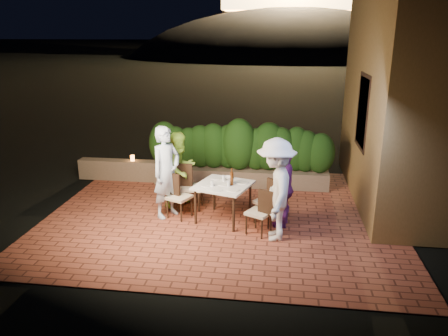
% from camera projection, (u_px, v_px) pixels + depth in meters
% --- Properties ---
extents(ground, '(400.00, 400.00, 0.00)m').
position_uv_depth(ground, '(219.00, 224.00, 8.55)').
color(ground, black).
rests_on(ground, ground).
extents(terrace_floor, '(7.00, 6.00, 0.15)m').
position_uv_depth(terrace_floor, '(222.00, 216.00, 9.04)').
color(terrace_floor, brown).
rests_on(terrace_floor, ground).
extents(building_wall, '(1.60, 5.00, 5.00)m').
position_uv_depth(building_wall, '(400.00, 85.00, 9.23)').
color(building_wall, olive).
rests_on(building_wall, ground).
extents(window_pane, '(0.08, 1.00, 1.40)m').
position_uv_depth(window_pane, '(364.00, 112.00, 9.01)').
color(window_pane, black).
rests_on(window_pane, building_wall).
extents(window_frame, '(0.06, 1.15, 1.55)m').
position_uv_depth(window_frame, '(364.00, 112.00, 9.01)').
color(window_frame, black).
rests_on(window_frame, building_wall).
extents(planter, '(4.20, 0.55, 0.40)m').
position_uv_depth(planter, '(241.00, 177.00, 10.63)').
color(planter, brown).
rests_on(planter, ground).
extents(hedge, '(4.00, 0.70, 1.10)m').
position_uv_depth(hedge, '(241.00, 147.00, 10.41)').
color(hedge, '#16370F').
rests_on(hedge, planter).
extents(parapet, '(2.20, 0.30, 0.50)m').
position_uv_depth(parapet, '(122.00, 170.00, 11.00)').
color(parapet, brown).
rests_on(parapet, ground).
extents(hill, '(52.00, 40.00, 22.00)m').
position_uv_depth(hill, '(289.00, 84.00, 66.23)').
color(hill, black).
rests_on(hill, ground).
extents(dining_table, '(1.23, 1.23, 0.75)m').
position_uv_depth(dining_table, '(223.00, 202.00, 8.59)').
color(dining_table, white).
rests_on(dining_table, ground).
extents(plate_nw, '(0.20, 0.20, 0.01)m').
position_uv_depth(plate_nw, '(206.00, 185.00, 8.40)').
color(plate_nw, white).
rests_on(plate_nw, dining_table).
extents(plate_sw, '(0.21, 0.21, 0.01)m').
position_uv_depth(plate_sw, '(216.00, 178.00, 8.81)').
color(plate_sw, white).
rests_on(plate_sw, dining_table).
extents(plate_ne, '(0.24, 0.24, 0.01)m').
position_uv_depth(plate_ne, '(233.00, 190.00, 8.15)').
color(plate_ne, white).
rests_on(plate_ne, dining_table).
extents(plate_se, '(0.24, 0.24, 0.01)m').
position_uv_depth(plate_se, '(242.00, 182.00, 8.55)').
color(plate_se, white).
rests_on(plate_se, dining_table).
extents(plate_centre, '(0.22, 0.22, 0.01)m').
position_uv_depth(plate_centre, '(223.00, 184.00, 8.46)').
color(plate_centre, white).
rests_on(plate_centre, dining_table).
extents(plate_front, '(0.24, 0.24, 0.01)m').
position_uv_depth(plate_front, '(216.00, 190.00, 8.15)').
color(plate_front, white).
rests_on(plate_front, dining_table).
extents(glass_nw, '(0.06, 0.06, 0.11)m').
position_uv_depth(glass_nw, '(212.00, 183.00, 8.36)').
color(glass_nw, silver).
rests_on(glass_nw, dining_table).
extents(glass_sw, '(0.07, 0.07, 0.11)m').
position_uv_depth(glass_sw, '(223.00, 178.00, 8.64)').
color(glass_sw, silver).
rests_on(glass_sw, dining_table).
extents(glass_ne, '(0.06, 0.06, 0.11)m').
position_uv_depth(glass_ne, '(228.00, 184.00, 8.34)').
color(glass_ne, silver).
rests_on(glass_ne, dining_table).
extents(glass_se, '(0.06, 0.06, 0.10)m').
position_uv_depth(glass_se, '(232.00, 180.00, 8.53)').
color(glass_se, silver).
rests_on(glass_se, dining_table).
extents(beer_bottle, '(0.06, 0.06, 0.33)m').
position_uv_depth(beer_bottle, '(232.00, 177.00, 8.38)').
color(beer_bottle, '#4B240C').
rests_on(beer_bottle, dining_table).
extents(bowl, '(0.25, 0.25, 0.05)m').
position_uv_depth(bowl, '(228.00, 178.00, 8.77)').
color(bowl, white).
rests_on(bowl, dining_table).
extents(chair_left_front, '(0.55, 0.55, 0.91)m').
position_uv_depth(chair_left_front, '(179.00, 196.00, 8.69)').
color(chair_left_front, black).
rests_on(chair_left_front, ground).
extents(chair_left_back, '(0.45, 0.45, 0.97)m').
position_uv_depth(chair_left_back, '(192.00, 186.00, 9.14)').
color(chair_left_back, black).
rests_on(chair_left_back, ground).
extents(chair_right_front, '(0.55, 0.55, 0.87)m').
position_uv_depth(chair_right_front, '(259.00, 212.00, 7.98)').
color(chair_right_front, black).
rests_on(chair_right_front, ground).
extents(chair_right_back, '(0.61, 0.61, 0.93)m').
position_uv_depth(chair_right_back, '(268.00, 201.00, 8.41)').
color(chair_right_back, black).
rests_on(chair_right_back, ground).
extents(diner_blue, '(0.74, 0.81, 1.86)m').
position_uv_depth(diner_blue, '(166.00, 172.00, 8.63)').
color(diner_blue, silver).
rests_on(diner_blue, ground).
extents(diner_green, '(0.95, 0.99, 1.61)m').
position_uv_depth(diner_green, '(180.00, 169.00, 9.20)').
color(diner_green, '#A6E146').
rests_on(diner_green, ground).
extents(diner_white, '(0.76, 1.23, 1.85)m').
position_uv_depth(diner_white, '(276.00, 190.00, 7.67)').
color(diner_white, silver).
rests_on(diner_white, ground).
extents(diner_purple, '(0.50, 0.94, 1.53)m').
position_uv_depth(diner_purple, '(284.00, 188.00, 8.25)').
color(diner_purple, '#752A7E').
rests_on(diner_purple, ground).
extents(parapet_lamp, '(0.10, 0.10, 0.14)m').
position_uv_depth(parapet_lamp, '(132.00, 158.00, 10.87)').
color(parapet_lamp, orange).
rests_on(parapet_lamp, parapet).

